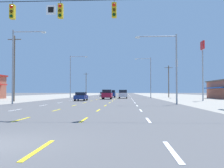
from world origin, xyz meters
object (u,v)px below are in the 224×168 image
at_px(suv_inner_right_mid, 123,94).
at_px(streetlight_left_row_1, 72,73).
at_px(pole_sign_right_row_2, 177,69).
at_px(streetlight_left_row_0, 16,61).
at_px(pole_sign_right_row_1, 203,58).
at_px(suv_inner_left_farther, 107,93).
at_px(sedan_inner_right_farthest, 125,94).
at_px(streetlight_right_row_1, 149,75).
at_px(sedan_inner_left_far, 103,94).
at_px(suv_center_turn_near, 107,94).
at_px(streetlight_right_row_0, 171,62).
at_px(sedan_inner_left_nearest, 81,96).
at_px(suv_center_turn_midfar, 112,94).

relative_size(suv_inner_right_mid, streetlight_left_row_1, 0.46).
height_order(pole_sign_right_row_2, streetlight_left_row_0, pole_sign_right_row_2).
distance_m(pole_sign_right_row_1, pole_sign_right_row_2, 22.58).
height_order(suv_inner_left_farther, streetlight_left_row_0, streetlight_left_row_0).
bearing_deg(streetlight_left_row_0, suv_inner_left_farther, 85.08).
xyz_separation_m(sedan_inner_right_farthest, streetlight_right_row_1, (6.31, -38.53, 5.06)).
distance_m(sedan_inner_left_far, pole_sign_right_row_2, 29.45).
height_order(sedan_inner_left_far, suv_inner_left_farther, suv_inner_left_farther).
bearing_deg(suv_center_turn_near, streetlight_left_row_0, -113.17).
bearing_deg(sedan_inner_right_farthest, suv_inner_left_farther, -165.79).
bearing_deg(pole_sign_right_row_2, streetlight_right_row_0, -101.56).
xyz_separation_m(pole_sign_right_row_1, streetlight_right_row_1, (-7.22, 21.22, -1.51)).
relative_size(suv_inner_right_mid, sedan_inner_left_far, 1.09).
distance_m(suv_inner_left_farther, pole_sign_right_row_1, 61.82).
height_order(suv_center_turn_near, pole_sign_right_row_1, pole_sign_right_row_1).
distance_m(suv_center_turn_near, pole_sign_right_row_2, 22.07).
relative_size(suv_inner_left_farther, pole_sign_right_row_2, 0.50).
bearing_deg(sedan_inner_left_far, sedan_inner_right_farthest, 67.29).
height_order(sedan_inner_left_far, pole_sign_right_row_1, pole_sign_right_row_1).
bearing_deg(suv_inner_right_mid, suv_center_turn_near, -114.57).
xyz_separation_m(suv_inner_right_mid, streetlight_right_row_0, (6.23, -29.86, 4.10)).
height_order(suv_inner_right_mid, streetlight_left_row_1, streetlight_left_row_1).
xyz_separation_m(pole_sign_right_row_2, streetlight_right_row_1, (-7.07, -1.36, -1.51)).
distance_m(sedan_inner_left_nearest, pole_sign_right_row_2, 31.51).
xyz_separation_m(sedan_inner_left_far, suv_inner_left_farther, (0.15, 15.34, 0.27)).
relative_size(sedan_inner_left_nearest, streetlight_right_row_0, 0.53).
distance_m(suv_center_turn_near, sedan_inner_right_farthest, 50.18).
bearing_deg(streetlight_left_row_0, pole_sign_right_row_1, 26.23).
xyz_separation_m(suv_center_turn_near, suv_center_turn_midfar, (0.07, 15.55, 0.00)).
bearing_deg(sedan_inner_right_farthest, pole_sign_right_row_2, -70.19).
bearing_deg(suv_inner_left_farther, pole_sign_right_row_2, -60.04).
xyz_separation_m(pole_sign_right_row_1, streetlight_left_row_0, (-26.67, -13.14, -1.89)).
height_order(sedan_inner_left_far, streetlight_left_row_1, streetlight_left_row_1).
distance_m(sedan_inner_left_nearest, streetlight_left_row_1, 23.14).
bearing_deg(sedan_inner_left_far, pole_sign_right_row_1, -64.11).
relative_size(suv_inner_left_farther, pole_sign_right_row_1, 0.48).
bearing_deg(suv_center_turn_midfar, streetlight_right_row_0, -76.26).
height_order(pole_sign_right_row_1, pole_sign_right_row_2, pole_sign_right_row_1).
height_order(suv_center_turn_midfar, streetlight_left_row_1, streetlight_left_row_1).
xyz_separation_m(sedan_inner_right_farthest, pole_sign_right_row_2, (13.38, -37.17, 6.57)).
height_order(streetlight_left_row_0, streetlight_right_row_0, streetlight_left_row_0).
bearing_deg(suv_center_turn_near, pole_sign_right_row_2, 37.60).
relative_size(sedan_inner_left_far, sedan_inner_right_farthest, 1.00).
height_order(sedan_inner_right_farthest, streetlight_right_row_1, streetlight_right_row_1).
xyz_separation_m(suv_inner_left_farther, streetlight_left_row_0, (-6.13, -71.11, 4.41)).
height_order(suv_inner_right_mid, suv_center_turn_midfar, same).
bearing_deg(pole_sign_right_row_2, streetlight_left_row_1, -177.07).
height_order(suv_center_turn_midfar, sedan_inner_right_farthest, suv_center_turn_midfar).
relative_size(suv_inner_right_mid, streetlight_left_row_0, 0.53).
bearing_deg(sedan_inner_left_nearest, sedan_inner_left_far, 90.08).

